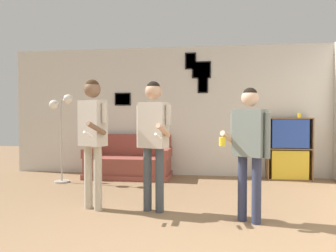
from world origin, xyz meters
TOP-DOWN VIEW (x-y plane):
  - wall_back at (-0.00, 4.41)m, footprint 7.92×0.08m
  - couch at (-1.30, 3.99)m, footprint 1.71×0.80m
  - bookshelf at (1.88, 4.19)m, footprint 0.85×0.30m
  - floor_lamp at (-2.42, 3.31)m, footprint 0.46×0.28m
  - person_player_foreground_left at (-1.19, 1.69)m, footprint 0.46×0.59m
  - person_player_foreground_center at (-0.37, 1.71)m, footprint 0.48×0.56m
  - person_watcher_holding_cup at (0.82, 1.43)m, footprint 0.57×0.36m
  - bottle_on_floor at (-1.72, 3.34)m, footprint 0.07×0.07m
  - drinking_cup at (2.07, 4.19)m, footprint 0.08×0.08m

SIDE VIEW (x-z plane):
  - bottle_on_floor at x=-1.72m, z-range -0.03..0.23m
  - couch at x=-1.30m, z-range -0.14..0.72m
  - bookshelf at x=1.88m, z-range 0.00..1.22m
  - person_watcher_holding_cup at x=0.82m, z-range 0.17..1.76m
  - person_player_foreground_center at x=-0.37m, z-range 0.20..1.90m
  - person_player_foreground_left at x=-1.19m, z-range 0.21..1.95m
  - floor_lamp at x=-2.42m, z-range 0.40..2.06m
  - drinking_cup at x=2.07m, z-range 1.22..1.31m
  - wall_back at x=0.00m, z-range 0.01..2.71m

